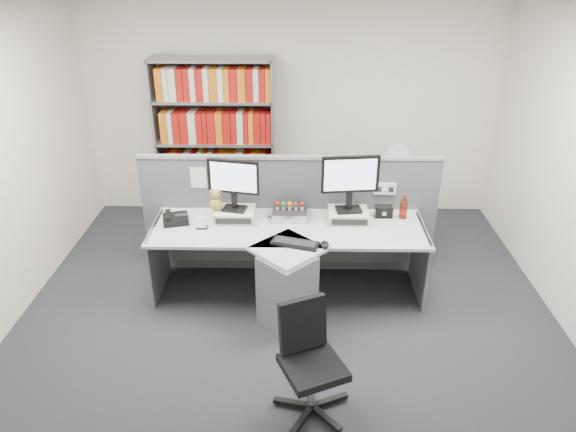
{
  "coord_description": "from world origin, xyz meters",
  "views": [
    {
      "loc": [
        0.08,
        -3.66,
        3.07
      ],
      "look_at": [
        0.0,
        0.65,
        0.92
      ],
      "focal_mm": 33.29,
      "sensor_mm": 36.0,
      "label": 1
    }
  ],
  "objects_px": {
    "monitor_right": "(350,179)",
    "office_chair": "(309,357)",
    "desk": "(288,263)",
    "filing_cabinet": "(392,209)",
    "monitor_left": "(233,181)",
    "cola_bottle": "(403,209)",
    "desk_fan": "(397,158)",
    "keyboard": "(295,243)",
    "shelving_unit": "(216,145)",
    "speaker": "(384,212)",
    "desktop_pc": "(290,213)",
    "mouse": "(325,245)",
    "desk_calendar": "(202,223)",
    "desk_phone": "(175,219)"
  },
  "relations": [
    {
      "from": "desk",
      "to": "office_chair",
      "type": "relative_size",
      "value": 3.02
    },
    {
      "from": "keyboard",
      "to": "filing_cabinet",
      "type": "height_order",
      "value": "keyboard"
    },
    {
      "from": "monitor_left",
      "to": "desk_phone",
      "type": "height_order",
      "value": "monitor_left"
    },
    {
      "from": "cola_bottle",
      "to": "desktop_pc",
      "type": "bearing_deg",
      "value": -179.68
    },
    {
      "from": "cola_bottle",
      "to": "desk_fan",
      "type": "bearing_deg",
      "value": 85.06
    },
    {
      "from": "desk",
      "to": "monitor_left",
      "type": "relative_size",
      "value": 5.12
    },
    {
      "from": "monitor_left",
      "to": "desktop_pc",
      "type": "distance_m",
      "value": 0.64
    },
    {
      "from": "monitor_left",
      "to": "speaker",
      "type": "relative_size",
      "value": 3.0
    },
    {
      "from": "desk_phone",
      "to": "speaker",
      "type": "bearing_deg",
      "value": 4.51
    },
    {
      "from": "desk",
      "to": "monitor_right",
      "type": "xyz_separation_m",
      "value": [
        0.58,
        0.38,
        0.7
      ]
    },
    {
      "from": "desk",
      "to": "mouse",
      "type": "distance_m",
      "value": 0.46
    },
    {
      "from": "speaker",
      "to": "desk_fan",
      "type": "xyz_separation_m",
      "value": [
        0.27,
        0.94,
        0.21
      ]
    },
    {
      "from": "desk_calendar",
      "to": "desk_fan",
      "type": "xyz_separation_m",
      "value": [
        2.01,
        1.22,
        0.21
      ]
    },
    {
      "from": "filing_cabinet",
      "to": "mouse",
      "type": "bearing_deg",
      "value": -119.34
    },
    {
      "from": "monitor_right",
      "to": "office_chair",
      "type": "distance_m",
      "value": 1.85
    },
    {
      "from": "mouse",
      "to": "speaker",
      "type": "distance_m",
      "value": 0.86
    },
    {
      "from": "desktop_pc",
      "to": "filing_cabinet",
      "type": "bearing_deg",
      "value": 39.1
    },
    {
      "from": "monitor_right",
      "to": "filing_cabinet",
      "type": "height_order",
      "value": "monitor_right"
    },
    {
      "from": "monitor_left",
      "to": "desktop_pc",
      "type": "xyz_separation_m",
      "value": [
        0.53,
        0.05,
        -0.36
      ]
    },
    {
      "from": "desk_phone",
      "to": "desk",
      "type": "bearing_deg",
      "value": -15.33
    },
    {
      "from": "monitor_right",
      "to": "desk_fan",
      "type": "bearing_deg",
      "value": 58.47
    },
    {
      "from": "monitor_right",
      "to": "mouse",
      "type": "xyz_separation_m",
      "value": [
        -0.25,
        -0.53,
        -0.41
      ]
    },
    {
      "from": "monitor_left",
      "to": "speaker",
      "type": "xyz_separation_m",
      "value": [
        1.45,
        0.08,
        -0.35
      ]
    },
    {
      "from": "desk_fan",
      "to": "shelving_unit",
      "type": "bearing_deg",
      "value": 167.92
    },
    {
      "from": "desktop_pc",
      "to": "desk_phone",
      "type": "height_order",
      "value": "desk_phone"
    },
    {
      "from": "mouse",
      "to": "cola_bottle",
      "type": "relative_size",
      "value": 0.5
    },
    {
      "from": "monitor_left",
      "to": "desk_fan",
      "type": "bearing_deg",
      "value": 30.52
    },
    {
      "from": "monitor_right",
      "to": "office_chair",
      "type": "bearing_deg",
      "value": -103.49
    },
    {
      "from": "keyboard",
      "to": "shelving_unit",
      "type": "distance_m",
      "value": 2.2
    },
    {
      "from": "monitor_left",
      "to": "cola_bottle",
      "type": "height_order",
      "value": "monitor_left"
    },
    {
      "from": "desk",
      "to": "office_chair",
      "type": "height_order",
      "value": "office_chair"
    },
    {
      "from": "speaker",
      "to": "desk_fan",
      "type": "distance_m",
      "value": 1.0
    },
    {
      "from": "desk_phone",
      "to": "cola_bottle",
      "type": "height_order",
      "value": "cola_bottle"
    },
    {
      "from": "shelving_unit",
      "to": "desk_calendar",
      "type": "bearing_deg",
      "value": -87.03
    },
    {
      "from": "keyboard",
      "to": "desk_fan",
      "type": "bearing_deg",
      "value": 53.14
    },
    {
      "from": "desk",
      "to": "desktop_pc",
      "type": "bearing_deg",
      "value": 88.77
    },
    {
      "from": "keyboard",
      "to": "cola_bottle",
      "type": "relative_size",
      "value": 1.83
    },
    {
      "from": "desktop_pc",
      "to": "cola_bottle",
      "type": "distance_m",
      "value": 1.11
    },
    {
      "from": "desk",
      "to": "speaker",
      "type": "bearing_deg",
      "value": 26.27
    },
    {
      "from": "mouse",
      "to": "desk_phone",
      "type": "height_order",
      "value": "desk_phone"
    },
    {
      "from": "desk_calendar",
      "to": "desk_fan",
      "type": "relative_size",
      "value": 0.27
    },
    {
      "from": "keyboard",
      "to": "desk_phone",
      "type": "xyz_separation_m",
      "value": [
        -1.16,
        0.41,
        0.02
      ]
    },
    {
      "from": "desk_calendar",
      "to": "cola_bottle",
      "type": "xyz_separation_m",
      "value": [
        1.93,
        0.26,
        0.04
      ]
    },
    {
      "from": "monitor_left",
      "to": "cola_bottle",
      "type": "distance_m",
      "value": 1.67
    },
    {
      "from": "desk_calendar",
      "to": "filing_cabinet",
      "type": "bearing_deg",
      "value": 31.18
    },
    {
      "from": "speaker",
      "to": "desk_fan",
      "type": "relative_size",
      "value": 0.37
    },
    {
      "from": "desk",
      "to": "desk_calendar",
      "type": "distance_m",
      "value": 0.89
    },
    {
      "from": "monitor_left",
      "to": "monitor_right",
      "type": "distance_m",
      "value": 1.1
    },
    {
      "from": "monitor_right",
      "to": "desk_calendar",
      "type": "distance_m",
      "value": 1.46
    },
    {
      "from": "mouse",
      "to": "filing_cabinet",
      "type": "distance_m",
      "value": 1.82
    }
  ]
}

